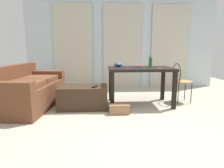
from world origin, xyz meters
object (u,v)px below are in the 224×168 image
craft_table (140,73)px  wire_chair (180,78)px  couch (28,91)px  bowl (118,65)px  tv_remote_primary (95,87)px  coffee_table (83,97)px  scissors (160,68)px  shoebox (119,109)px  book_stack (138,66)px  bottle_near (150,62)px

craft_table → wire_chair: size_ratio=1.53×
couch → bowl: bearing=9.6°
tv_remote_primary → wire_chair: bearing=36.3°
couch → coffee_table: 1.07m
scissors → shoebox: bearing=-154.7°
wire_chair → book_stack: (-0.89, -0.05, 0.26)m
craft_table → book_stack: (-0.04, 0.09, 0.12)m
book_stack → couch: bearing=-175.7°
coffee_table → book_stack: book_stack is taller
bottle_near → shoebox: 1.25m
tv_remote_primary → coffee_table: bearing=174.9°
bowl → scissors: 0.86m
shoebox → book_stack: bearing=56.4°
book_stack → tv_remote_primary: book_stack is taller
couch → shoebox: (1.72, -0.48, -0.24)m
bottle_near → shoebox: size_ratio=0.66×
wire_chair → shoebox: wire_chair is taller
coffee_table → couch: bearing=175.4°
couch → bottle_near: bottle_near is taller
wire_chair → tv_remote_primary: 1.80m
couch → scissors: bearing=-2.4°
scissors → craft_table: bearing=152.6°
scissors → tv_remote_primary: bearing=-175.3°
bottle_near → tv_remote_primary: size_ratio=1.30×
coffee_table → shoebox: 0.77m
coffee_table → bottle_near: size_ratio=3.90×
scissors → tv_remote_primary: 1.27m
craft_table → bottle_near: size_ratio=5.42×
craft_table → tv_remote_primary: 0.95m
coffee_table → craft_table: 1.20m
couch → coffee_table: size_ratio=1.98×
book_stack → craft_table: bearing=-68.7°
craft_table → bowl: 0.50m
craft_table → wire_chair: 0.88m
craft_table → book_stack: book_stack is taller
couch → craft_table: size_ratio=1.42×
wire_chair → bowl: 1.31m
scissors → shoebox: size_ratio=0.34×
craft_table → coffee_table: bearing=-172.1°
book_stack → shoebox: bearing=-123.6°
coffee_table → scissors: scissors is taller
bowl → shoebox: (-0.04, -0.78, -0.71)m
wire_chair → scissors: 0.66m
wire_chair → shoebox: size_ratio=2.33×
wire_chair → tv_remote_primary: (-1.75, -0.41, -0.08)m
coffee_table → craft_table: bearing=7.9°
couch → coffee_table: couch is taller
couch → tv_remote_primary: 1.31m
shoebox → couch: bearing=164.3°
coffee_table → craft_table: craft_table is taller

